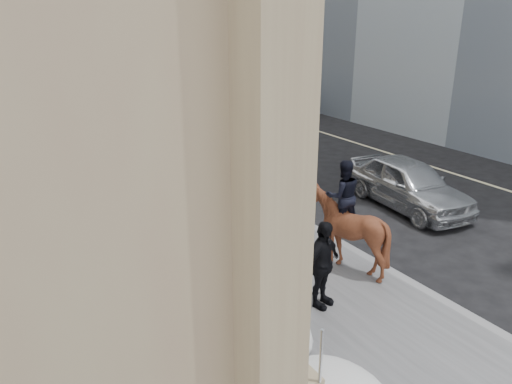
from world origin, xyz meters
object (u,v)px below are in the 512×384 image
car_silver (408,183)px  mounted_horse_left (211,212)px  mounted_horse_right (344,226)px  car_grey (281,98)px  pedestrian (322,265)px

car_silver → mounted_horse_left: bearing=-176.5°
mounted_horse_right → car_grey: mounted_horse_right is taller
car_silver → car_grey: bearing=76.1°
car_silver → mounted_horse_right: bearing=-148.0°
pedestrian → mounted_horse_right: bearing=17.0°
mounted_horse_left → pedestrian: 3.63m
mounted_horse_left → pedestrian: (0.74, -3.55, -0.06)m
mounted_horse_right → car_silver: 5.10m
car_grey → pedestrian: bearing=63.9°
mounted_horse_left → pedestrian: mounted_horse_left is taller
mounted_horse_left → mounted_horse_right: 3.36m
mounted_horse_right → car_silver: size_ratio=0.57×
pedestrian → car_silver: pedestrian is taller
mounted_horse_right → car_grey: size_ratio=0.53×
pedestrian → car_silver: bearing=10.3°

